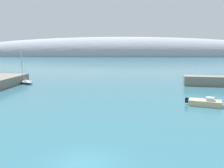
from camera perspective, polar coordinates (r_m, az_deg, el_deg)
The scene contains 4 objects.
water at distance 15.62m, azimuth -6.94°, elevation -19.17°, with size 600.00×600.00×0.00m, color #2D6675.
distant_ridge at distance 248.26m, azimuth 1.77°, elevation 6.72°, with size 384.73×51.73×40.44m, color #999EA8.
sailboat_grey_near_shore at distance 54.66m, azimuth -20.91°, elevation 0.71°, with size 7.20×6.52×7.27m.
motorboat_sand_foreground at distance 32.62m, azimuth 21.67°, elevation -4.24°, with size 4.58×3.22×1.15m.
Camera 1 is at (2.49, -13.63, 7.21)m, focal length 37.57 mm.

